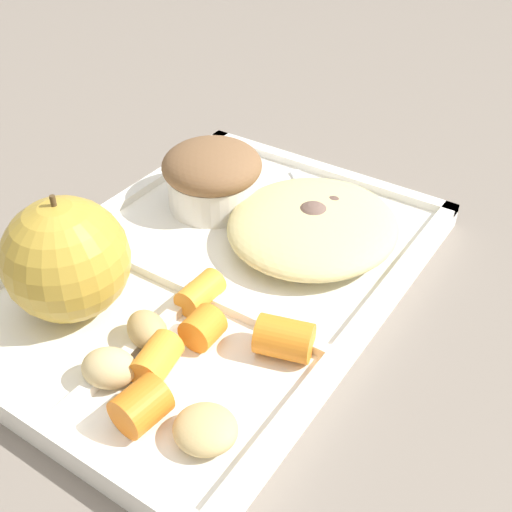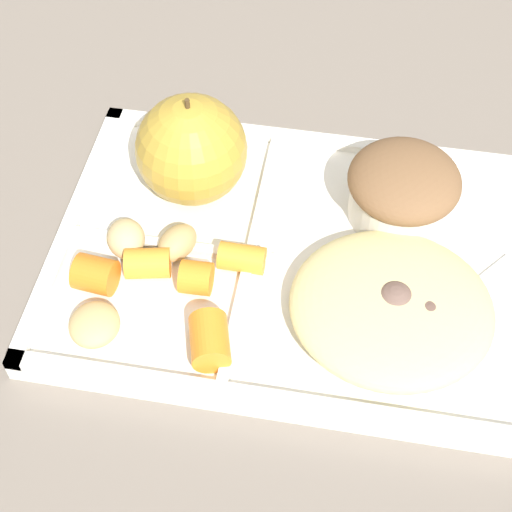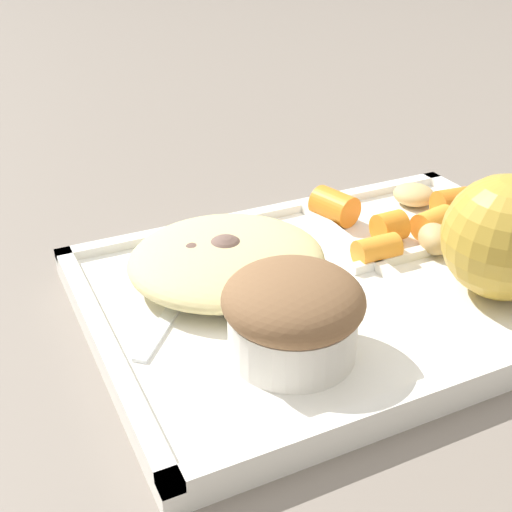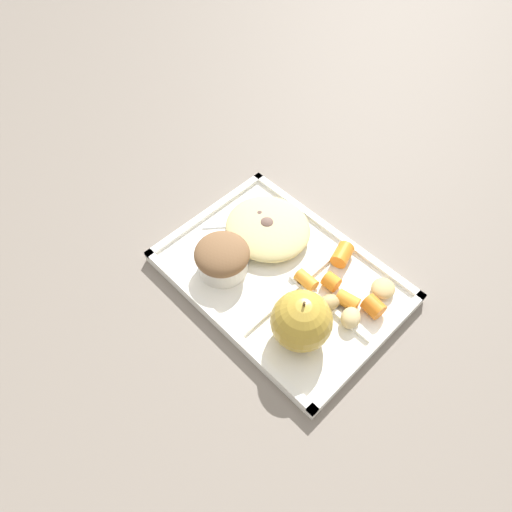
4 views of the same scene
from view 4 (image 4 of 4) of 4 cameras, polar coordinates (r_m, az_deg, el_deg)
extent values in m
plane|color=slate|center=(0.75, 2.93, -2.92)|extent=(6.00, 6.00, 0.00)
cube|color=white|center=(0.74, 2.95, -2.63)|extent=(0.35, 0.25, 0.01)
cube|color=white|center=(0.79, 9.03, 2.92)|extent=(0.35, 0.01, 0.01)
cube|color=white|center=(0.69, -4.00, -7.99)|extent=(0.35, 0.01, 0.01)
cube|color=white|center=(0.69, 13.45, -10.64)|extent=(0.01, 0.25, 0.01)
cube|color=white|center=(0.81, -5.80, 5.08)|extent=(0.01, 0.25, 0.01)
cube|color=white|center=(0.72, 4.82, -3.69)|extent=(0.01, 0.23, 0.01)
cube|color=white|center=(0.71, 8.66, -6.02)|extent=(0.15, 0.01, 0.01)
sphere|color=#B79333|center=(0.65, 5.41, -7.68)|extent=(0.08, 0.08, 0.08)
cylinder|color=#4C381E|center=(0.61, 5.72, -5.77)|extent=(0.00, 0.00, 0.01)
cylinder|color=silver|center=(0.73, -3.96, -0.80)|extent=(0.08, 0.08, 0.03)
ellipsoid|color=brown|center=(0.71, -4.06, 0.25)|extent=(0.08, 0.08, 0.04)
cylinder|color=orange|center=(0.72, 8.93, -3.03)|extent=(0.02, 0.02, 0.02)
cylinder|color=orange|center=(0.71, 10.81, -5.20)|extent=(0.04, 0.03, 0.02)
cylinder|color=orange|center=(0.75, 10.20, 0.16)|extent=(0.04, 0.04, 0.03)
cylinder|color=orange|center=(0.71, 13.78, -5.86)|extent=(0.03, 0.03, 0.03)
cylinder|color=orange|center=(0.72, 5.99, -2.89)|extent=(0.03, 0.02, 0.02)
ellipsoid|color=tan|center=(0.71, 8.65, -5.50)|extent=(0.04, 0.04, 0.02)
ellipsoid|color=tan|center=(0.74, 14.86, -3.74)|extent=(0.04, 0.04, 0.02)
ellipsoid|color=tan|center=(0.70, 11.17, -7.21)|extent=(0.04, 0.04, 0.02)
ellipsoid|color=#D6C684|center=(0.77, 1.41, 3.35)|extent=(0.14, 0.13, 0.03)
sphere|color=brown|center=(0.77, 1.30, 3.44)|extent=(0.03, 0.03, 0.03)
sphere|color=brown|center=(0.76, 0.86, 2.31)|extent=(0.03, 0.03, 0.03)
sphere|color=brown|center=(0.78, 0.46, 4.47)|extent=(0.03, 0.03, 0.03)
sphere|color=#755B4C|center=(0.76, 1.47, 2.53)|extent=(0.03, 0.03, 0.03)
cube|color=white|center=(0.79, -2.79, 3.73)|extent=(0.07, 0.08, 0.00)
cube|color=white|center=(0.80, 1.90, 4.00)|extent=(0.03, 0.04, 0.00)
cylinder|color=white|center=(0.79, 3.78, 3.60)|extent=(0.02, 0.02, 0.00)
cylinder|color=white|center=(0.80, 3.70, 4.10)|extent=(0.02, 0.02, 0.00)
cylinder|color=white|center=(0.80, 3.63, 4.58)|extent=(0.02, 0.02, 0.00)
camera|label=1|loc=(0.63, 41.29, 9.62)|focal=44.48mm
camera|label=2|loc=(0.74, 27.55, 38.26)|focal=55.49mm
camera|label=3|loc=(0.61, -36.21, 5.34)|focal=46.83mm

